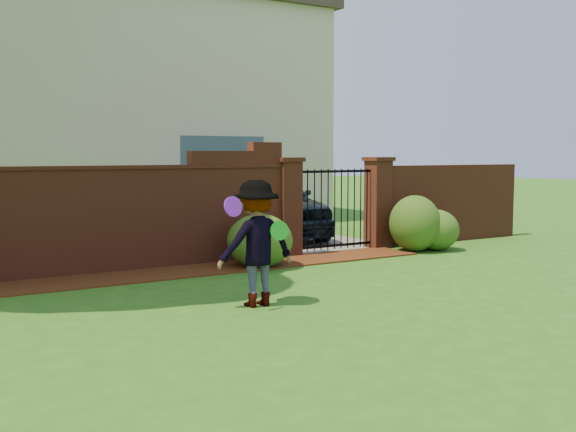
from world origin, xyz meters
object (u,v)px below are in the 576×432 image
frisbee_green (279,231)px  frisbee_purple (233,207)px  car (269,203)px  man (257,244)px

frisbee_green → frisbee_purple: bearing=-175.1°
car → frisbee_purple: car is taller
man → car: bearing=-119.4°
man → frisbee_green: 0.33m
car → man: bearing=-110.8°
man → frisbee_green: (0.23, -0.17, 0.17)m
car → frisbee_purple: (-4.15, -6.33, 0.52)m
frisbee_purple → frisbee_green: 0.76m
frisbee_purple → car: bearing=56.8°
car → frisbee_green: (-3.47, -6.27, 0.18)m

